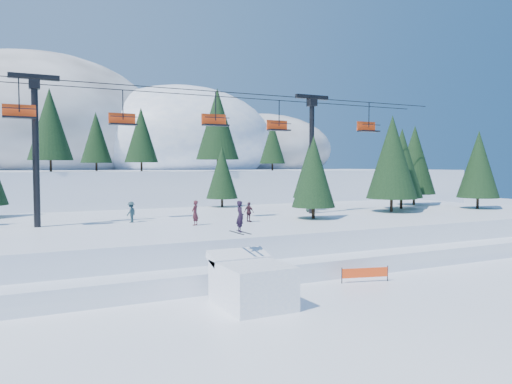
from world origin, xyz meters
name	(u,v)px	position (x,y,z in m)	size (l,w,h in m)	color
ground	(284,317)	(0.00, 0.00, 0.00)	(160.00, 160.00, 0.00)	white
mid_shelf	(167,237)	(0.00, 18.00, 1.25)	(70.00, 22.00, 2.50)	white
berm	(216,271)	(0.00, 8.00, 0.55)	(70.00, 6.00, 1.10)	white
mountain_ridge	(44,148)	(-5.09, 73.36, 9.64)	(119.00, 60.48, 26.46)	white
jump_kicker	(251,282)	(-0.47, 2.36, 1.13)	(3.02, 4.29, 4.91)	white
chairlift	(185,131)	(1.56, 18.05, 9.32)	(46.00, 3.21, 10.28)	black
conifer_stand	(184,162)	(1.64, 18.61, 6.96)	(63.76, 17.05, 8.94)	black
distant_skiers	(174,211)	(0.16, 16.72, 3.30)	(27.20, 5.72, 1.74)	#2C2D45
banner_near	(365,273)	(7.42, 3.71, 0.54)	(2.77, 0.77, 0.90)	black
banner_far	(389,261)	(11.15, 5.89, 0.54)	(2.62, 1.19, 0.90)	black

